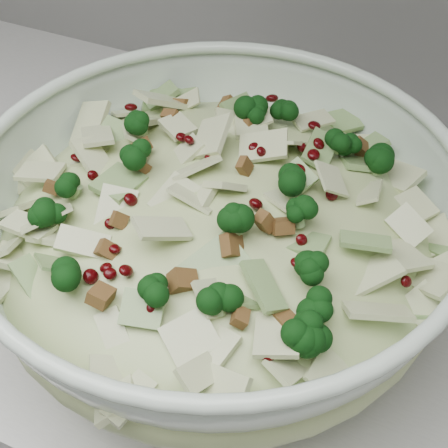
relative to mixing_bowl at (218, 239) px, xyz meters
name	(u,v)px	position (x,y,z in m)	size (l,w,h in m)	color
mixing_bowl	(218,239)	(0.00, 0.00, 0.00)	(0.48, 0.48, 0.16)	silver
salad	(218,217)	(0.00, 0.00, 0.03)	(0.49, 0.49, 0.16)	#B8C989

